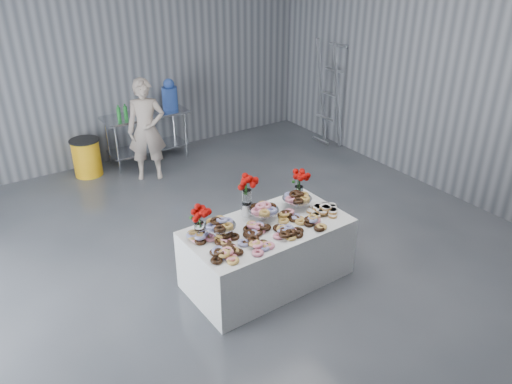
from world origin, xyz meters
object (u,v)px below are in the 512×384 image
Objects in this scene: water_jug at (170,95)px; trash_barrel at (87,157)px; stepladder at (329,94)px; person at (147,130)px; prep_table at (146,129)px; display_table at (267,253)px.

trash_barrel is at bearing 180.00° from water_jug.
stepladder is (2.73, -1.22, -0.12)m from water_jug.
trash_barrel is (-1.62, 0.00, -0.82)m from water_jug.
person reaches higher than water_jug.
water_jug reaches higher than prep_table.
stepladder reaches higher than trash_barrel.
person is (-0.76, -0.68, -0.29)m from water_jug.
person is (-0.02, 3.47, 0.48)m from display_table.
prep_table is 0.77m from person.
trash_barrel is (-1.12, -0.00, -0.29)m from prep_table.
person is (-0.26, -0.68, 0.24)m from prep_table.
prep_table is at bearing 86.63° from display_table.
water_jug is 0.32× the size of person.
water_jug is 1.82m from trash_barrel.
stepladder reaches higher than water_jug.
trash_barrel is at bearing 165.92° from person.
prep_table is (0.24, 4.16, 0.24)m from display_table.
trash_barrel is 4.57m from stepladder.
person reaches higher than prep_table.
prep_table is 0.73m from water_jug.
person is 3.53m from stepladder.
water_jug is at bearing 155.86° from stepladder.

